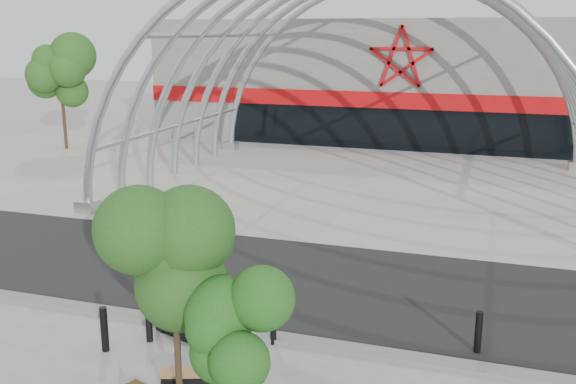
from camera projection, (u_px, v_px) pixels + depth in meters
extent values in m
plane|color=gray|center=(239.00, 329.00, 16.10)|extent=(140.00, 140.00, 0.00)
cube|color=black|center=(283.00, 279.00, 19.32)|extent=(140.00, 7.00, 0.02)
cube|color=#AAA59A|center=(363.00, 188.00, 30.37)|extent=(60.00, 17.00, 0.04)
cube|color=slate|center=(235.00, 331.00, 15.85)|extent=(60.00, 0.50, 0.12)
cube|color=slate|center=(416.00, 77.00, 45.98)|extent=(34.00, 15.00, 8.00)
cube|color=black|center=(398.00, 130.00, 39.78)|extent=(22.00, 0.25, 2.60)
cube|color=#BD0A0E|center=(400.00, 101.00, 39.34)|extent=(34.00, 0.30, 1.00)
torus|color=#A2A7AD|center=(322.00, 235.00, 23.47)|extent=(20.36, 0.36, 20.36)
torus|color=#A2A7AD|center=(338.00, 217.00, 25.77)|extent=(20.36, 0.36, 20.36)
torus|color=#A2A7AD|center=(352.00, 202.00, 28.08)|extent=(20.36, 0.36, 20.36)
torus|color=#A2A7AD|center=(363.00, 189.00, 30.38)|extent=(20.36, 0.36, 20.36)
torus|color=#A2A7AD|center=(373.00, 178.00, 32.68)|extent=(20.36, 0.36, 20.36)
torus|color=#A2A7AD|center=(382.00, 168.00, 34.99)|extent=(20.36, 0.36, 20.36)
torus|color=#A2A7AD|center=(389.00, 159.00, 37.29)|extent=(20.36, 0.36, 20.36)
cylinder|color=#A2A7AD|center=(537.00, 36.00, 26.51)|extent=(0.20, 15.00, 0.20)
cylinder|color=#A2A7AD|center=(223.00, 35.00, 30.78)|extent=(0.20, 15.00, 0.20)
cylinder|color=#A2A7AD|center=(178.00, 125.00, 32.66)|extent=(0.20, 15.00, 0.20)
cube|color=#A2A7AD|center=(88.00, 206.00, 26.43)|extent=(0.80, 0.80, 0.50)
cube|color=#A2A7AD|center=(231.00, 146.00, 40.25)|extent=(0.80, 0.80, 0.50)
cube|color=#A2A7AD|center=(576.00, 166.00, 34.21)|extent=(0.80, 0.80, 0.50)
cylinder|color=#2F2617|center=(178.00, 359.00, 12.53)|extent=(0.13, 0.13, 2.11)
ellipsoid|color=#193C14|center=(174.00, 267.00, 12.06)|extent=(1.81, 1.81, 2.30)
ellipsoid|color=#134B12|center=(233.00, 330.00, 11.15)|extent=(1.31, 1.31, 1.73)
cube|color=black|center=(186.00, 332.00, 15.60)|extent=(1.86, 0.96, 0.32)
cube|color=black|center=(167.00, 323.00, 16.01)|extent=(0.24, 0.42, 0.37)
cube|color=black|center=(207.00, 339.00, 15.18)|extent=(0.24, 0.42, 0.37)
cube|color=brown|center=(186.00, 324.00, 15.55)|extent=(1.93, 1.04, 0.06)
cube|color=black|center=(208.00, 381.00, 13.41)|extent=(1.92, 0.98, 0.32)
cube|color=black|center=(174.00, 380.00, 13.38)|extent=(0.25, 0.43, 0.38)
cube|color=black|center=(242.00, 380.00, 13.42)|extent=(0.25, 0.43, 0.38)
cube|color=#945D2E|center=(208.00, 372.00, 13.35)|extent=(1.99, 1.06, 0.06)
cylinder|color=black|center=(104.00, 329.00, 14.90)|extent=(0.17, 0.17, 1.09)
cylinder|color=black|center=(149.00, 322.00, 15.37)|extent=(0.16, 0.16, 1.01)
cylinder|color=black|center=(221.00, 299.00, 16.72)|extent=(0.16, 0.16, 0.97)
cylinder|color=black|center=(273.00, 326.00, 15.25)|extent=(0.15, 0.15, 0.94)
cylinder|color=black|center=(478.00, 332.00, 14.81)|extent=(0.16, 0.16, 1.03)
cylinder|color=black|center=(64.00, 123.00, 40.16)|extent=(0.20, 0.20, 3.30)
ellipsoid|color=#204C17|center=(60.00, 74.00, 39.42)|extent=(3.00, 3.00, 3.60)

